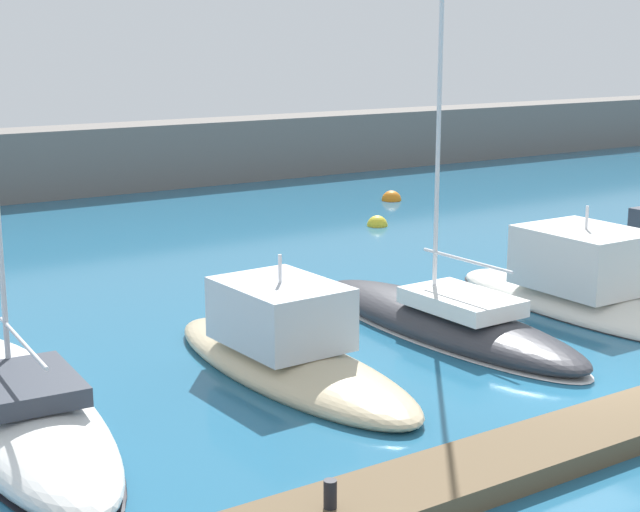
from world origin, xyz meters
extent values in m
plane|color=#236084|center=(0.00, 0.00, 0.00)|extent=(120.00, 120.00, 0.00)
cube|color=slate|center=(0.00, 30.74, 1.54)|extent=(108.00, 2.98, 3.08)
ellipsoid|color=white|center=(-10.33, 4.66, 0.21)|extent=(3.27, 10.13, 1.17)
ellipsoid|color=black|center=(-10.33, 4.66, 0.02)|extent=(3.31, 10.23, 0.12)
cylinder|color=silver|center=(-10.39, 3.78, 1.84)|extent=(0.30, 3.37, 0.07)
cube|color=#333842|center=(-10.38, 3.89, 0.97)|extent=(1.99, 2.53, 0.35)
ellipsoid|color=beige|center=(-4.56, 4.09, 0.16)|extent=(2.86, 8.45, 0.90)
cube|color=silver|center=(-4.57, 4.42, 1.29)|extent=(2.24, 2.91, 1.37)
cube|color=black|center=(-4.60, 5.31, 1.49)|extent=(1.96, 0.77, 0.77)
cylinder|color=silver|center=(-4.57, 4.42, 2.29)|extent=(0.08, 0.08, 0.63)
ellipsoid|color=#2D2D33|center=(0.26, 4.60, 0.24)|extent=(2.64, 9.27, 0.96)
ellipsoid|color=silver|center=(0.26, 4.60, 0.02)|extent=(2.67, 9.37, 0.12)
cylinder|color=silver|center=(0.27, 3.82, 1.96)|extent=(0.13, 3.04, 0.08)
cube|color=silver|center=(0.27, 3.94, 0.92)|extent=(1.80, 2.85, 0.40)
ellipsoid|color=silver|center=(4.82, 3.93, 0.07)|extent=(3.04, 9.23, 0.99)
ellipsoid|color=black|center=(4.82, 3.93, 0.02)|extent=(3.07, 9.32, 0.12)
cube|color=silver|center=(4.83, 4.16, 1.37)|extent=(2.61, 3.17, 1.60)
cube|color=black|center=(4.83, 5.27, 1.61)|extent=(2.34, 0.80, 0.90)
cylinder|color=silver|center=(4.83, 4.16, 2.48)|extent=(0.08, 0.08, 0.63)
sphere|color=yellow|center=(7.25, 16.53, 0.00)|extent=(0.81, 0.81, 0.81)
sphere|color=orange|center=(11.38, 20.95, 0.00)|extent=(0.89, 0.89, 0.89)
cylinder|color=black|center=(-7.74, -2.14, 0.60)|extent=(0.20, 0.20, 0.44)
camera|label=1|loc=(-15.22, -13.05, 7.20)|focal=54.73mm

